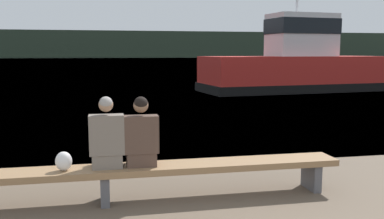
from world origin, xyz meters
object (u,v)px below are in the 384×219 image
Objects in this scene: person_left at (107,138)px; person_right at (141,136)px; shopping_bag at (64,161)px; tugboat_red at (294,67)px; bench_main at (105,174)px.

person_right is at bearing -0.03° from person_left.
person_left is 3.81× the size of shopping_bag.
person_left is 1.01× the size of person_right.
person_right is at bearing 141.92° from tugboat_red.
shopping_bag is (-0.56, -0.03, -0.28)m from person_left.
person_right reaches higher than bench_main.
tugboat_red reaches higher than shopping_bag.
shopping_bag reaches higher than bench_main.
tugboat_red is at bearing 55.93° from shopping_bag.
person_left is at bearing 179.97° from person_right.
shopping_bag is at bearing 139.27° from tugboat_red.
tugboat_red is at bearing 57.35° from person_left.
bench_main is at bearing 140.58° from tugboat_red.
tugboat_red is (9.85, 15.37, 0.36)m from person_left.
person_right is at bearing -0.03° from bench_main.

